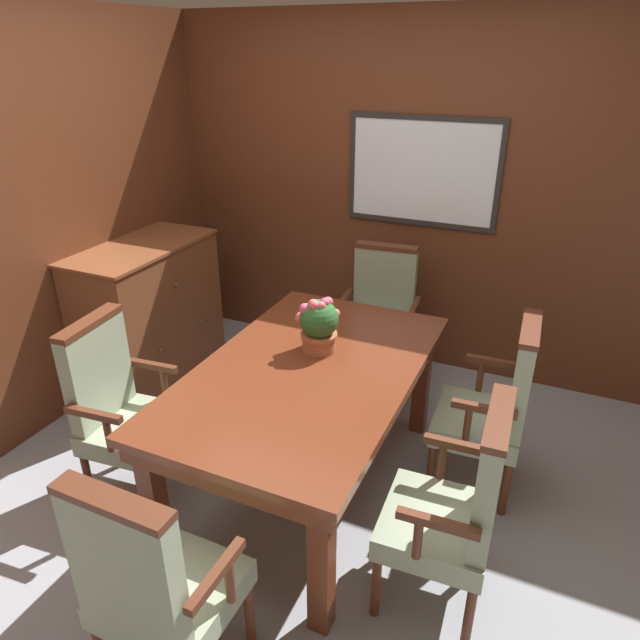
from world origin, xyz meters
TOP-DOWN VIEW (x-y plane):
  - ground_plane at (0.00, 0.00)m, footprint 14.00×14.00m
  - wall_back at (0.00, 1.74)m, footprint 7.20×0.08m
  - wall_left at (-1.66, 0.00)m, footprint 0.06×7.20m
  - dining_table at (0.14, 0.07)m, footprint 1.04×1.71m
  - chair_left_near at (-0.75, -0.33)m, footprint 0.49×0.54m
  - chair_head_far at (0.12, 1.28)m, footprint 0.54×0.49m
  - chair_head_near at (0.12, -1.13)m, footprint 0.52×0.45m
  - chair_right_near at (1.00, -0.32)m, footprint 0.47×0.53m
  - chair_right_far at (1.02, 0.48)m, footprint 0.47×0.53m
  - potted_plant at (0.11, 0.27)m, footprint 0.23×0.20m
  - sideboard_cabinet at (-1.37, 0.66)m, footprint 0.53×1.05m

SIDE VIEW (x-z plane):
  - ground_plane at x=0.00m, z-range 0.00..0.00m
  - sideboard_cabinet at x=-1.37m, z-range 0.00..1.01m
  - chair_left_near at x=-0.75m, z-range 0.03..1.03m
  - chair_head_far at x=0.12m, z-range 0.03..1.03m
  - chair_head_near at x=0.12m, z-range 0.03..1.03m
  - chair_right_near at x=1.00m, z-range 0.03..1.03m
  - chair_right_far at x=1.02m, z-range 0.03..1.03m
  - dining_table at x=0.14m, z-range 0.28..1.03m
  - potted_plant at x=0.11m, z-range 0.75..1.05m
  - wall_left at x=-1.66m, z-range 0.00..2.45m
  - wall_back at x=0.00m, z-range 0.00..2.45m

